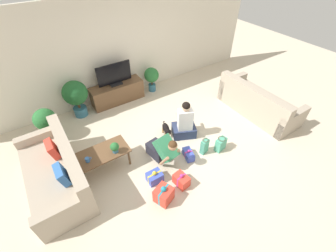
{
  "coord_description": "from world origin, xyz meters",
  "views": [
    {
      "loc": [
        -2.07,
        -2.74,
        3.64
      ],
      "look_at": [
        -0.09,
        0.27,
        0.45
      ],
      "focal_mm": 24.0,
      "sensor_mm": 36.0,
      "label": 1
    }
  ],
  "objects_px": {
    "gift_bag_b": "(204,146)",
    "gift_bag_a": "(221,144)",
    "tv": "(114,76)",
    "dog": "(166,129)",
    "gift_box_b": "(181,180)",
    "gift_box_c": "(188,154)",
    "potted_plant_corner_left": "(46,121)",
    "potted_plant_back_right": "(152,76)",
    "potted_plant_back_left": "(76,95)",
    "person_sitting": "(185,124)",
    "tabletop_plant": "(115,147)",
    "sofa_left": "(57,173)",
    "tv_console": "(117,93)",
    "person_kneeling": "(163,149)",
    "coffee_table": "(101,155)",
    "gift_box_d": "(164,194)",
    "sofa_right": "(258,103)",
    "gift_box_a": "(155,177)",
    "mug": "(88,160)"
  },
  "relations": [
    {
      "from": "coffee_table",
      "to": "gift_bag_a",
      "type": "distance_m",
      "value": 2.48
    },
    {
      "from": "coffee_table",
      "to": "gift_box_c",
      "type": "height_order",
      "value": "coffee_table"
    },
    {
      "from": "sofa_right",
      "to": "coffee_table",
      "type": "xyz_separation_m",
      "value": [
        -3.98,
        0.46,
        0.09
      ]
    },
    {
      "from": "gift_box_d",
      "to": "gift_bag_b",
      "type": "bearing_deg",
      "value": 19.77
    },
    {
      "from": "gift_box_b",
      "to": "mug",
      "type": "distance_m",
      "value": 1.77
    },
    {
      "from": "potted_plant_corner_left",
      "to": "gift_bag_a",
      "type": "height_order",
      "value": "potted_plant_corner_left"
    },
    {
      "from": "person_sitting",
      "to": "gift_box_a",
      "type": "height_order",
      "value": "person_sitting"
    },
    {
      "from": "person_sitting",
      "to": "tabletop_plant",
      "type": "xyz_separation_m",
      "value": [
        -1.65,
        -0.0,
        0.2
      ]
    },
    {
      "from": "tabletop_plant",
      "to": "gift_box_b",
      "type": "bearing_deg",
      "value": -52.31
    },
    {
      "from": "coffee_table",
      "to": "gift_box_b",
      "type": "bearing_deg",
      "value": -47.64
    },
    {
      "from": "tv_console",
      "to": "person_sitting",
      "type": "xyz_separation_m",
      "value": [
        0.7,
        -2.11,
        0.08
      ]
    },
    {
      "from": "tv_console",
      "to": "potted_plant_back_right",
      "type": "distance_m",
      "value": 1.08
    },
    {
      "from": "tv_console",
      "to": "potted_plant_corner_left",
      "type": "height_order",
      "value": "potted_plant_corner_left"
    },
    {
      "from": "potted_plant_back_left",
      "to": "gift_bag_a",
      "type": "bearing_deg",
      "value": -53.07
    },
    {
      "from": "potted_plant_back_right",
      "to": "gift_box_b",
      "type": "distance_m",
      "value": 3.35
    },
    {
      "from": "potted_plant_back_left",
      "to": "gift_box_d",
      "type": "height_order",
      "value": "potted_plant_back_left"
    },
    {
      "from": "gift_box_b",
      "to": "gift_box_c",
      "type": "distance_m",
      "value": 0.69
    },
    {
      "from": "sofa_right",
      "to": "potted_plant_back_left",
      "type": "height_order",
      "value": "potted_plant_back_left"
    },
    {
      "from": "tv",
      "to": "dog",
      "type": "relative_size",
      "value": 1.9
    },
    {
      "from": "gift_bag_b",
      "to": "gift_bag_a",
      "type": "bearing_deg",
      "value": -20.68
    },
    {
      "from": "person_kneeling",
      "to": "person_sitting",
      "type": "height_order",
      "value": "person_sitting"
    },
    {
      "from": "gift_box_c",
      "to": "gift_bag_b",
      "type": "xyz_separation_m",
      "value": [
        0.37,
        -0.07,
        0.09
      ]
    },
    {
      "from": "tv",
      "to": "potted_plant_corner_left",
      "type": "relative_size",
      "value": 1.16
    },
    {
      "from": "potted_plant_corner_left",
      "to": "gift_box_c",
      "type": "height_order",
      "value": "potted_plant_corner_left"
    },
    {
      "from": "sofa_left",
      "to": "person_kneeling",
      "type": "distance_m",
      "value": 2.0
    },
    {
      "from": "potted_plant_corner_left",
      "to": "gift_box_d",
      "type": "bearing_deg",
      "value": -64.87
    },
    {
      "from": "sofa_right",
      "to": "tv",
      "type": "height_order",
      "value": "tv"
    },
    {
      "from": "potted_plant_corner_left",
      "to": "gift_bag_a",
      "type": "relative_size",
      "value": 2.38
    },
    {
      "from": "person_kneeling",
      "to": "person_sitting",
      "type": "xyz_separation_m",
      "value": [
        0.81,
        0.37,
        0.02
      ]
    },
    {
      "from": "potted_plant_back_left",
      "to": "person_sitting",
      "type": "height_order",
      "value": "potted_plant_back_left"
    },
    {
      "from": "gift_box_b",
      "to": "gift_box_c",
      "type": "xyz_separation_m",
      "value": [
        0.51,
        0.45,
        -0.03
      ]
    },
    {
      "from": "tv_console",
      "to": "sofa_left",
      "type": "bearing_deg",
      "value": -136.97
    },
    {
      "from": "person_kneeling",
      "to": "person_sitting",
      "type": "distance_m",
      "value": 0.89
    },
    {
      "from": "dog",
      "to": "gift_box_b",
      "type": "height_order",
      "value": "dog"
    },
    {
      "from": "gift_bag_b",
      "to": "tabletop_plant",
      "type": "height_order",
      "value": "tabletop_plant"
    },
    {
      "from": "mug",
      "to": "gift_bag_a",
      "type": "bearing_deg",
      "value": -18.46
    },
    {
      "from": "sofa_left",
      "to": "potted_plant_back_right",
      "type": "xyz_separation_m",
      "value": [
        3.07,
        1.83,
        0.17
      ]
    },
    {
      "from": "dog",
      "to": "gift_box_d",
      "type": "xyz_separation_m",
      "value": [
        -0.92,
        -1.33,
        -0.07
      ]
    },
    {
      "from": "sofa_right",
      "to": "gift_box_d",
      "type": "xyz_separation_m",
      "value": [
        -3.36,
        -0.81,
        -0.14
      ]
    },
    {
      "from": "gift_box_c",
      "to": "gift_bag_b",
      "type": "height_order",
      "value": "gift_bag_b"
    },
    {
      "from": "gift_bag_a",
      "to": "gift_box_a",
      "type": "bearing_deg",
      "value": 176.84
    },
    {
      "from": "person_kneeling",
      "to": "gift_box_a",
      "type": "xyz_separation_m",
      "value": [
        -0.4,
        -0.34,
        -0.22
      ]
    },
    {
      "from": "gift_box_a",
      "to": "tv_console",
      "type": "bearing_deg",
      "value": 79.78
    },
    {
      "from": "person_kneeling",
      "to": "gift_bag_b",
      "type": "height_order",
      "value": "person_kneeling"
    },
    {
      "from": "coffee_table",
      "to": "sofa_right",
      "type": "bearing_deg",
      "value": -6.53
    },
    {
      "from": "gift_box_a",
      "to": "gift_bag_a",
      "type": "distance_m",
      "value": 1.6
    },
    {
      "from": "sofa_right",
      "to": "gift_bag_a",
      "type": "relative_size",
      "value": 6.22
    },
    {
      "from": "gift_box_c",
      "to": "gift_bag_a",
      "type": "xyz_separation_m",
      "value": [
        0.71,
        -0.2,
        0.07
      ]
    },
    {
      "from": "sofa_left",
      "to": "potted_plant_corner_left",
      "type": "height_order",
      "value": "sofa_left"
    },
    {
      "from": "sofa_left",
      "to": "person_sitting",
      "type": "bearing_deg",
      "value": 85.1
    }
  ]
}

